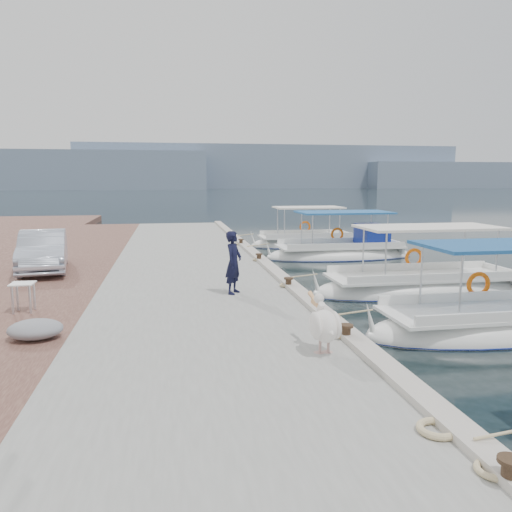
% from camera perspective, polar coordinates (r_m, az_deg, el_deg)
% --- Properties ---
extents(ground, '(400.00, 400.00, 0.00)m').
position_cam_1_polar(ground, '(13.94, 6.58, -6.93)').
color(ground, black).
rests_on(ground, ground).
extents(concrete_quay, '(6.00, 40.00, 0.50)m').
position_cam_1_polar(concrete_quay, '(18.22, -7.04, -2.41)').
color(concrete_quay, gray).
rests_on(concrete_quay, ground).
extents(quay_curb, '(0.44, 40.00, 0.12)m').
position_cam_1_polar(quay_curb, '(18.50, 1.57, -1.19)').
color(quay_curb, '#ABA397').
rests_on(quay_curb, concrete_quay).
extents(cobblestone_strip, '(4.00, 40.00, 0.50)m').
position_cam_1_polar(cobblestone_strip, '(18.66, -22.58, -2.75)').
color(cobblestone_strip, brown).
rests_on(cobblestone_strip, ground).
extents(distant_hills, '(330.00, 60.00, 18.00)m').
position_cam_1_polar(distant_hills, '(216.98, -1.08, 9.77)').
color(distant_hills, slate).
rests_on(distant_hills, ground).
extents(fishing_caique_b, '(6.63, 2.37, 2.83)m').
position_cam_1_polar(fishing_caique_b, '(13.67, 25.40, -7.51)').
color(fishing_caique_b, white).
rests_on(fishing_caique_b, ground).
extents(fishing_caique_c, '(7.64, 2.46, 2.83)m').
position_cam_1_polar(fishing_caique_c, '(17.63, 18.33, -3.58)').
color(fishing_caique_c, white).
rests_on(fishing_caique_c, ground).
extents(fishing_caique_d, '(7.32, 2.63, 2.83)m').
position_cam_1_polar(fishing_caique_d, '(24.56, 9.73, 0.28)').
color(fishing_caique_d, white).
rests_on(fishing_caique_d, ground).
extents(fishing_caique_e, '(6.30, 2.38, 2.83)m').
position_cam_1_polar(fishing_caique_e, '(28.49, 5.63, 1.39)').
color(fishing_caique_e, white).
rests_on(fishing_caique_e, ground).
extents(mooring_bollards, '(0.28, 20.28, 0.33)m').
position_cam_1_polar(mooring_bollards, '(15.09, 3.74, -2.97)').
color(mooring_bollards, black).
rests_on(mooring_bollards, concrete_quay).
extents(pelican, '(0.48, 1.36, 1.07)m').
position_cam_1_polar(pelican, '(9.56, 7.79, -7.74)').
color(pelican, tan).
rests_on(pelican, concrete_quay).
extents(fisherman, '(0.70, 0.79, 1.81)m').
position_cam_1_polar(fisherman, '(14.26, -2.58, -0.75)').
color(fisherman, black).
rests_on(fisherman, concrete_quay).
extents(parked_car, '(2.24, 4.59, 1.45)m').
position_cam_1_polar(parked_car, '(19.40, -23.16, 0.55)').
color(parked_car, silver).
rests_on(parked_car, cobblestone_strip).
extents(tarp_bundle, '(1.10, 0.90, 0.40)m').
position_cam_1_polar(tarp_bundle, '(11.32, -23.91, -7.66)').
color(tarp_bundle, gray).
rests_on(tarp_bundle, cobblestone_strip).
extents(folding_table, '(0.55, 0.55, 0.73)m').
position_cam_1_polar(folding_table, '(13.61, -25.08, -3.67)').
color(folding_table, silver).
rests_on(folding_table, cobblestone_strip).
extents(rope_coil, '(0.54, 0.54, 0.10)m').
position_cam_1_polar(rope_coil, '(7.24, 20.01, -18.07)').
color(rope_coil, '#C6B284').
rests_on(rope_coil, concrete_quay).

